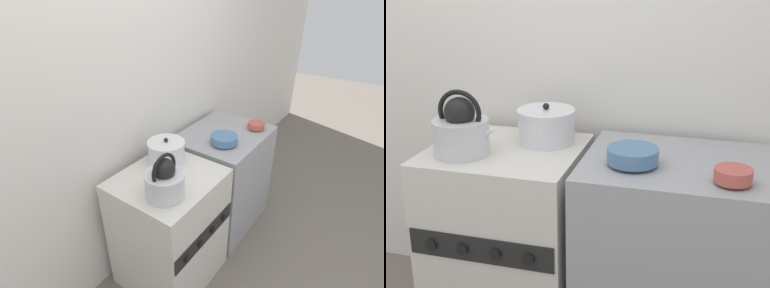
{
  "view_description": "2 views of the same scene",
  "coord_description": "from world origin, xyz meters",
  "views": [
    {
      "loc": [
        -1.15,
        -0.72,
        1.91
      ],
      "look_at": [
        0.3,
        0.31,
        0.94
      ],
      "focal_mm": 28.0,
      "sensor_mm": 36.0,
      "label": 1
    },
    {
      "loc": [
        0.85,
        -1.66,
        1.62
      ],
      "look_at": [
        0.32,
        0.27,
        0.91
      ],
      "focal_mm": 50.0,
      "sensor_mm": 36.0,
      "label": 2
    }
  ],
  "objects": [
    {
      "name": "enamel_bowl",
      "position": [
        0.55,
        0.21,
        0.9
      ],
      "size": [
        0.2,
        0.2,
        0.07
      ],
      "color": "#4C729E",
      "rests_on": "counter"
    },
    {
      "name": "counter",
      "position": [
        0.71,
        0.3,
        0.43
      ],
      "size": [
        0.73,
        0.6,
        0.86
      ],
      "color": "#99999E",
      "rests_on": "ground_plane"
    },
    {
      "name": "cooking_pot",
      "position": [
        0.14,
        0.41,
        0.92
      ],
      "size": [
        0.25,
        0.25,
        0.17
      ],
      "color": "silver",
      "rests_on": "stove"
    },
    {
      "name": "stove",
      "position": [
        -0.0,
        0.28,
        0.42
      ],
      "size": [
        0.63,
        0.59,
        0.85
      ],
      "color": "beige",
      "rests_on": "ground_plane"
    },
    {
      "name": "wall_back",
      "position": [
        0.0,
        0.67,
        1.25
      ],
      "size": [
        7.0,
        0.06,
        2.5
      ],
      "color": "silver",
      "rests_on": "ground_plane"
    },
    {
      "name": "small_ceramic_bowl",
      "position": [
        0.92,
        0.13,
        0.89
      ],
      "size": [
        0.13,
        0.13,
        0.06
      ],
      "color": "#B75147",
      "rests_on": "counter"
    },
    {
      "name": "kettle",
      "position": [
        -0.14,
        0.18,
        0.95
      ],
      "size": [
        0.28,
        0.22,
        0.27
      ],
      "color": "silver",
      "rests_on": "stove"
    }
  ]
}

